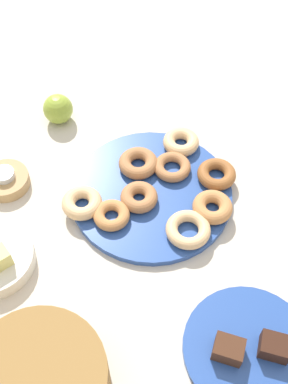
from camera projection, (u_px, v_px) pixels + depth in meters
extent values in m
plane|color=beige|center=(151.00, 195.00, 1.07)|extent=(2.40, 2.40, 0.00)
cylinder|color=#284C9E|center=(151.00, 193.00, 1.07)|extent=(0.35, 0.35, 0.02)
torus|color=#EABC84|center=(188.00, 230.00, 0.99)|extent=(0.13, 0.13, 0.03)
torus|color=#B27547|center=(139.00, 197.00, 1.03)|extent=(0.11, 0.11, 0.03)
torus|color=#B27547|center=(138.00, 163.00, 1.09)|extent=(0.10, 0.10, 0.03)
torus|color=#C6844C|center=(212.00, 207.00, 1.02)|extent=(0.10, 0.10, 0.03)
torus|color=#995B2D|center=(217.00, 174.00, 1.07)|extent=(0.10, 0.10, 0.03)
torus|color=#EABC84|center=(82.00, 203.00, 1.02)|extent=(0.10, 0.10, 0.03)
torus|color=#B27547|center=(172.00, 167.00, 1.09)|extent=(0.09, 0.09, 0.02)
torus|color=#EABC84|center=(181.00, 142.00, 1.13)|extent=(0.12, 0.12, 0.03)
torus|color=#C6844C|center=(112.00, 215.00, 1.01)|extent=(0.11, 0.11, 0.02)
cylinder|color=#284C9E|center=(249.00, 349.00, 0.86)|extent=(0.24, 0.24, 0.01)
cube|color=#381E14|center=(275.00, 347.00, 0.84)|extent=(0.06, 0.05, 0.04)
cube|color=#472819|center=(228.00, 349.00, 0.84)|extent=(0.06, 0.05, 0.04)
cylinder|color=tan|center=(6.00, 181.00, 1.08)|extent=(0.10, 0.10, 0.03)
cylinder|color=silver|center=(4.00, 175.00, 1.06)|extent=(0.05, 0.05, 0.01)
cylinder|color=olive|center=(39.00, 383.00, 0.79)|extent=(0.28, 0.28, 0.09)
cube|color=#DBD67A|center=(0.00, 258.00, 0.92)|extent=(0.05, 0.05, 0.04)
sphere|color=#93AD38|center=(58.00, 109.00, 1.18)|extent=(0.07, 0.07, 0.07)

